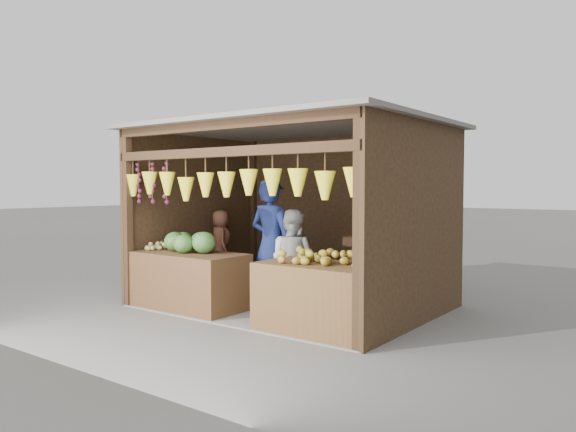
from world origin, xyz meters
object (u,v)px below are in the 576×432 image
object	(u,v)px
man_standing	(271,244)
vendor_seated	(221,242)
counter_left	(189,281)
counter_right	(322,299)
woman_standing	(292,261)

from	to	relation	value
man_standing	vendor_seated	world-z (taller)	man_standing
counter_left	counter_right	distance (m)	2.30
counter_right	woman_standing	bearing A→B (deg)	143.48
counter_left	counter_right	xyz separation A→B (m)	(2.30, -0.00, 0.01)
counter_left	woman_standing	distance (m)	1.54
counter_right	vendor_seated	bearing A→B (deg)	155.86
vendor_seated	woman_standing	bearing A→B (deg)	-158.30
man_standing	woman_standing	bearing A→B (deg)	-178.77
man_standing	counter_left	bearing A→B (deg)	34.30
counter_right	vendor_seated	size ratio (longest dim) A/B	1.44
vendor_seated	counter_right	bearing A→B (deg)	-165.86
man_standing	woman_standing	xyz separation A→B (m)	(0.36, 0.02, -0.21)
counter_left	woman_standing	world-z (taller)	woman_standing
counter_left	man_standing	xyz separation A→B (m)	(0.97, 0.70, 0.53)
counter_right	vendor_seated	distance (m)	3.18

